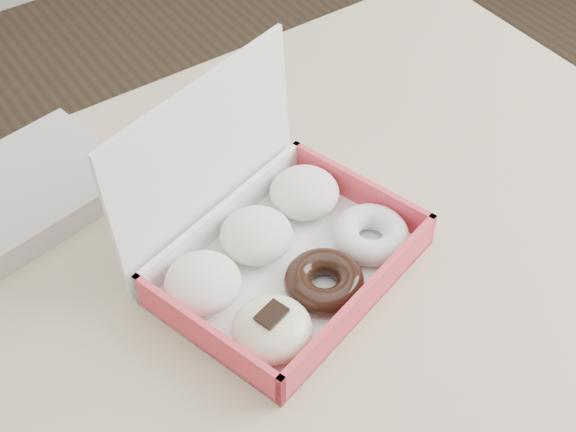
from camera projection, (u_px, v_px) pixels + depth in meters
table at (288, 279)px, 1.10m from camera, size 1.20×0.80×0.75m
donut_box at (276, 248)px, 0.98m from camera, size 0.37×0.33×0.23m
newspapers at (29, 190)px, 1.08m from camera, size 0.27×0.23×0.04m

